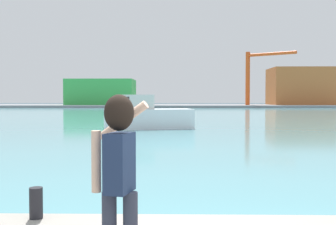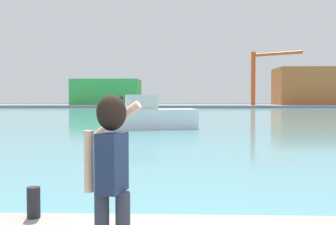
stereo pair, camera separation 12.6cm
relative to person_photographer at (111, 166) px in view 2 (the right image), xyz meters
name	(u,v)px [view 2 (the right image)]	position (x,y,z in m)	size (l,w,h in m)	color
ground_plane	(184,114)	(0.97, 50.05, -1.53)	(220.00, 220.00, 0.00)	#334751
harbor_water	(183,113)	(0.97, 52.05, -1.52)	(140.00, 100.00, 0.02)	#599EA8
far_shore_dock	(183,106)	(0.97, 92.05, -1.27)	(140.00, 20.00, 0.53)	gray
person_photographer	(111,166)	(0.00, 0.00, 0.00)	(0.54, 0.57, 1.74)	#2D3342
harbor_bollard	(34,202)	(-1.44, 1.82, -0.85)	(0.19, 0.19, 0.44)	black
boat_moored	(150,116)	(-1.52, 24.04, -0.63)	(6.51, 3.63, 2.38)	white
warehouse_left	(107,92)	(-17.59, 92.43, 2.06)	(15.93, 10.36, 6.13)	green
warehouse_right	(305,86)	(30.76, 93.27, 3.46)	(14.05, 10.64, 8.92)	#B26633
port_crane	(260,71)	(18.67, 87.09, 6.78)	(9.95, 7.19, 12.26)	#D84C19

